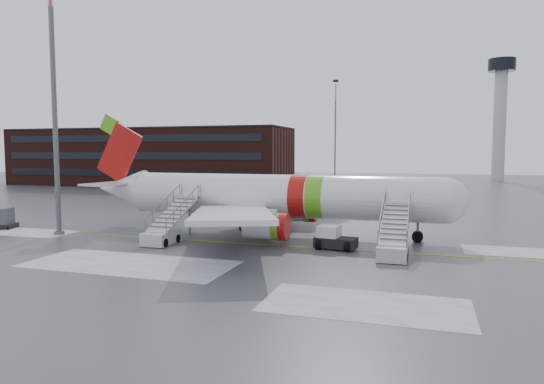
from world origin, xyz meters
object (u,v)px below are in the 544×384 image
(pushback_tug, at_px, (333,239))
(light_mast_near, at_px, (54,87))
(airliner, at_px, (269,196))
(uld_container, at_px, (1,219))
(airstair_fwd, at_px, (393,242))
(airstair_aft, at_px, (166,230))

(pushback_tug, relative_size, light_mast_near, 0.13)
(airliner, bearing_deg, light_mast_near, -161.45)
(airliner, relative_size, light_mast_near, 1.39)
(uld_container, bearing_deg, airstair_fwd, -2.53)
(airstair_fwd, distance_m, uld_container, 37.12)
(airliner, distance_m, pushback_tug, 8.78)
(airliner, height_order, pushback_tug, airliner)
(light_mast_near, bearing_deg, pushback_tug, 2.63)
(airstair_aft, bearing_deg, pushback_tug, 6.97)
(pushback_tug, height_order, uld_container, uld_container)
(airstair_aft, bearing_deg, airstair_fwd, 0.00)
(airstair_aft, bearing_deg, uld_container, 175.06)
(airstair_aft, xyz_separation_m, uld_container, (-18.92, 1.64, -0.13))
(pushback_tug, xyz_separation_m, uld_container, (-32.49, -0.02, 0.15))
(airstair_aft, distance_m, pushback_tug, 13.68)
(airstair_aft, distance_m, light_mast_near, 16.39)
(airstair_fwd, distance_m, pushback_tug, 4.89)
(uld_container, relative_size, light_mast_near, 0.11)
(airstair_fwd, relative_size, light_mast_near, 0.30)
(airliner, xyz_separation_m, light_mast_near, (-17.91, -6.01, 9.65))
(pushback_tug, distance_m, light_mast_near, 27.63)
(pushback_tug, height_order, light_mast_near, light_mast_near)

